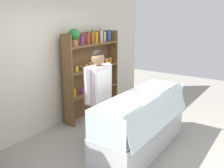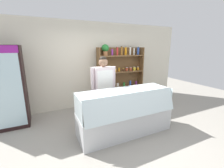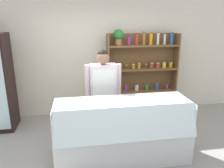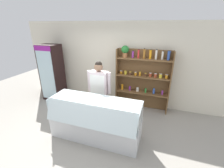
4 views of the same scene
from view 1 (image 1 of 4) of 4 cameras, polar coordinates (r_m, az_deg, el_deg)
name	(u,v)px [view 1 (image 1 of 4)]	position (r m, az deg, el deg)	size (l,w,h in m)	color
ground_plane	(137,152)	(4.46, 5.65, -15.25)	(12.00, 12.00, 0.00)	gray
back_wall	(50,63)	(5.19, -13.98, 4.77)	(6.80, 0.10, 2.70)	silver
shelving_unit	(90,68)	(5.69, -5.10, 3.74)	(1.65, 0.29, 2.02)	brown
deli_display_case	(141,133)	(4.41, 6.65, -11.07)	(2.12, 0.78, 1.01)	silver
shop_clerk	(99,89)	(4.35, -3.06, -1.24)	(0.67, 0.25, 1.71)	#383D51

